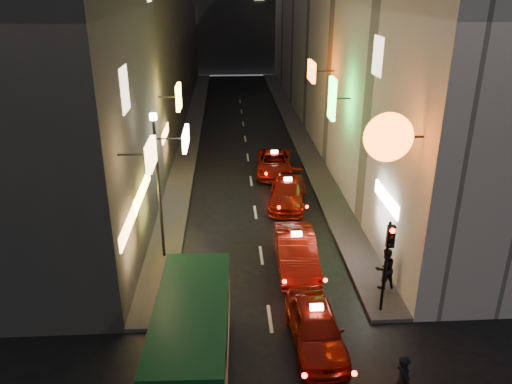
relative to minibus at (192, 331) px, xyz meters
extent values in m
cube|color=#33312E|center=(-5.49, 28.09, 7.39)|extent=(6.00, 52.00, 18.00)
cube|color=#FFB659|center=(-1.39, 3.94, 4.15)|extent=(0.18, 1.50, 0.89)
cube|color=white|center=(-0.93, 12.22, 2.26)|extent=(0.18, 2.41, 0.89)
cube|color=yellow|center=(-1.39, 14.61, 3.85)|extent=(0.18, 1.49, 1.32)
cube|color=#FFB659|center=(-2.47, 4.34, 1.39)|extent=(0.10, 3.24, 0.55)
cube|color=yellow|center=(-2.47, 7.57, 1.39)|extent=(0.10, 4.02, 0.55)
cube|color=#FFB659|center=(-2.47, 16.34, 1.39)|extent=(0.10, 2.92, 0.55)
cube|color=#FFE5B2|center=(-2.48, 6.09, 5.89)|extent=(0.06, 1.30, 1.60)
cube|color=#B9B3AA|center=(10.51, 28.09, 7.39)|extent=(6.00, 52.00, 18.00)
cylinder|color=#F2530C|center=(6.35, 3.32, 4.78)|extent=(1.62, 0.18, 1.62)
cube|color=#2FED3C|center=(6.56, 13.20, 3.96)|extent=(0.18, 1.21, 2.11)
cube|color=#F2530C|center=(6.17, 17.55, 4.67)|extent=(0.18, 1.98, 1.14)
cube|color=white|center=(7.49, 6.10, 1.39)|extent=(0.10, 2.92, 0.55)
cube|color=#FFE5B2|center=(7.50, 9.09, 6.59)|extent=(0.06, 1.30, 1.60)
cube|color=#4D4A47|center=(-1.74, 28.09, -1.53)|extent=(1.50, 52.00, 0.15)
cube|color=#4D4A47|center=(6.76, 28.09, -1.53)|extent=(1.50, 52.00, 0.15)
cube|color=#D6C285|center=(0.00, -0.02, -0.16)|extent=(2.21, 5.92, 2.15)
cube|color=#0B3B17|center=(0.00, -0.02, 0.67)|extent=(2.23, 5.94, 0.54)
cube|color=black|center=(0.00, 0.27, 0.05)|extent=(2.18, 3.57, 0.49)
cylinder|color=black|center=(-0.91, 1.86, -1.24)|extent=(0.21, 0.74, 0.74)
imported|color=maroon|center=(3.87, 1.15, -0.81)|extent=(2.24, 5.10, 1.60)
cube|color=white|center=(3.87, 1.15, 0.08)|extent=(0.43, 0.20, 0.16)
sphere|color=#FF0A05|center=(3.16, -1.13, -0.78)|extent=(0.16, 0.16, 0.16)
sphere|color=#FF0A05|center=(4.58, -1.13, -0.78)|extent=(0.16, 0.16, 0.16)
imported|color=maroon|center=(3.88, 6.03, -0.75)|extent=(2.31, 5.44, 1.72)
cube|color=white|center=(3.88, 6.03, 0.20)|extent=(0.42, 0.19, 0.16)
sphere|color=#FF0A05|center=(3.12, 3.58, -0.72)|extent=(0.16, 0.16, 0.16)
sphere|color=#FF0A05|center=(4.64, 3.58, -0.72)|extent=(0.16, 0.16, 0.16)
imported|color=maroon|center=(4.31, 12.59, -0.82)|extent=(2.84, 5.20, 1.57)
cube|color=white|center=(4.31, 12.59, 0.05)|extent=(0.44, 0.25, 0.16)
sphere|color=#FF0A05|center=(3.61, 10.35, -0.80)|extent=(0.16, 0.16, 0.16)
sphere|color=#FF0A05|center=(5.00, 10.35, -0.80)|extent=(0.16, 0.16, 0.16)
imported|color=maroon|center=(4.03, 17.39, -0.84)|extent=(2.34, 4.97, 1.54)
cube|color=white|center=(4.03, 17.39, 0.02)|extent=(0.43, 0.21, 0.16)
sphere|color=#FF0A05|center=(3.35, 15.19, -0.82)|extent=(0.16, 0.16, 0.16)
sphere|color=#FF0A05|center=(4.71, 15.19, -0.82)|extent=(0.16, 0.16, 0.16)
imported|color=black|center=(5.81, -1.56, -0.63)|extent=(0.52, 0.71, 1.95)
imported|color=black|center=(7.02, 4.10, -0.51)|extent=(0.80, 0.60, 1.89)
cylinder|color=black|center=(6.51, 2.69, 0.29)|extent=(0.10, 0.10, 3.50)
cube|color=black|center=(6.51, 2.51, 1.59)|extent=(0.26, 0.18, 0.80)
sphere|color=#FF0A05|center=(6.51, 2.40, 1.86)|extent=(0.18, 0.18, 0.18)
sphere|color=black|center=(6.51, 2.40, 1.59)|extent=(0.17, 0.17, 0.17)
sphere|color=black|center=(6.51, 2.40, 1.32)|extent=(0.17, 0.17, 0.17)
cylinder|color=black|center=(-1.69, 7.09, 1.54)|extent=(0.12, 0.12, 6.00)
cylinder|color=#FFE5BF|center=(-1.69, 7.09, 4.64)|extent=(0.28, 0.28, 0.25)
camera|label=1|loc=(1.16, -11.95, 9.31)|focal=35.00mm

